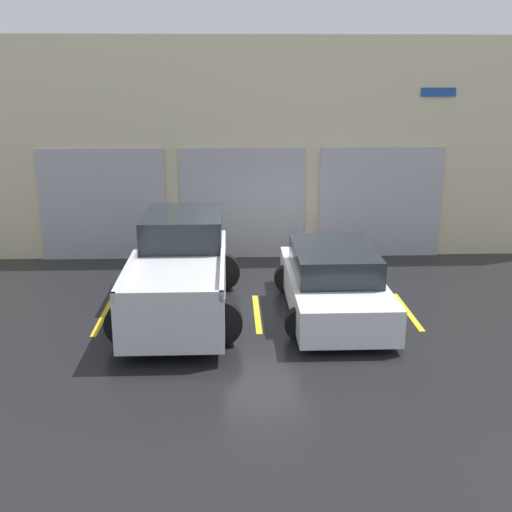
% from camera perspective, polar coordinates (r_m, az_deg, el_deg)
% --- Properties ---
extents(ground_plane, '(28.00, 28.00, 0.00)m').
position_cam_1_polar(ground_plane, '(14.59, -0.13, -3.28)').
color(ground_plane, black).
extents(shophouse_building, '(17.61, 0.68, 5.74)m').
position_cam_1_polar(shophouse_building, '(17.18, -0.59, 9.31)').
color(shophouse_building, beige).
rests_on(shophouse_building, ground).
extents(pickup_truck, '(2.50, 5.02, 1.85)m').
position_cam_1_polar(pickup_truck, '(13.38, -6.74, -1.28)').
color(pickup_truck, silver).
rests_on(pickup_truck, ground).
extents(sedan_white, '(2.26, 4.40, 1.38)m').
position_cam_1_polar(sedan_white, '(13.33, 6.89, -2.37)').
color(sedan_white, white).
rests_on(sedan_white, ground).
extents(parking_stripe_far_left, '(0.12, 2.20, 0.01)m').
position_cam_1_polar(parking_stripe_far_left, '(13.61, -13.38, -5.17)').
color(parking_stripe_far_left, gold).
rests_on(parking_stripe_far_left, ground).
extents(parking_stripe_left, '(0.12, 2.20, 0.01)m').
position_cam_1_polar(parking_stripe_left, '(13.36, 0.09, -5.11)').
color(parking_stripe_left, gold).
rests_on(parking_stripe_left, ground).
extents(parking_stripe_centre, '(0.12, 2.20, 0.01)m').
position_cam_1_polar(parking_stripe_centre, '(13.85, 13.31, -4.79)').
color(parking_stripe_centre, gold).
rests_on(parking_stripe_centre, ground).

